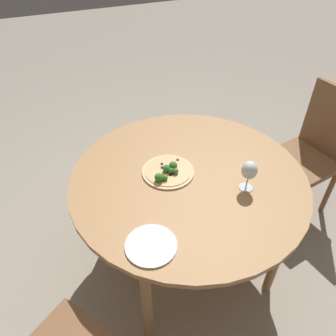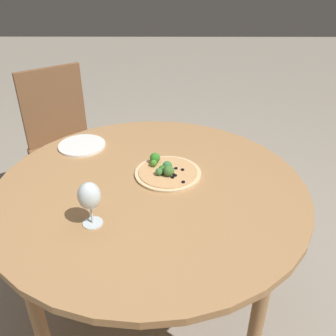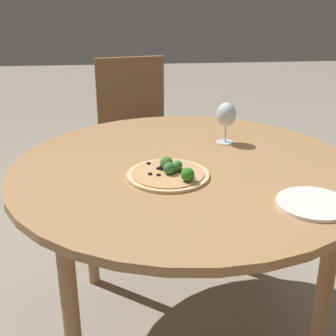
% 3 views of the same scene
% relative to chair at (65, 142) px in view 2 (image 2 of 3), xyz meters
% --- Properties ---
extents(ground_plane, '(12.00, 12.00, 0.00)m').
position_rel_chair_xyz_m(ground_plane, '(-0.56, 0.82, -0.49)').
color(ground_plane, gray).
extents(dining_table, '(1.20, 1.20, 0.73)m').
position_rel_chair_xyz_m(dining_table, '(-0.56, 0.82, 0.17)').
color(dining_table, '#A87A4C').
rests_on(dining_table, ground_plane).
extents(chair, '(0.56, 0.56, 0.91)m').
position_rel_chair_xyz_m(chair, '(0.00, 0.00, 0.00)').
color(chair, brown).
rests_on(chair, ground_plane).
extents(pizza, '(0.27, 0.27, 0.06)m').
position_rel_chair_xyz_m(pizza, '(-0.62, 0.74, 0.25)').
color(pizza, '#DBBC89').
rests_on(pizza, dining_table).
extents(wine_glass, '(0.08, 0.08, 0.16)m').
position_rel_chair_xyz_m(wine_glass, '(-0.38, 1.05, 0.35)').
color(wine_glass, silver).
rests_on(wine_glass, dining_table).
extents(plate_near, '(0.21, 0.21, 0.01)m').
position_rel_chair_xyz_m(plate_near, '(-0.23, 0.50, 0.24)').
color(plate_near, white).
rests_on(plate_near, dining_table).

